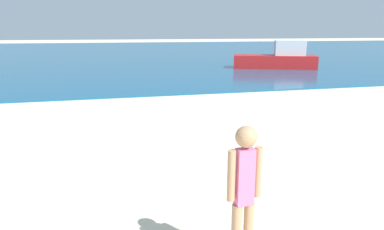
{
  "coord_description": "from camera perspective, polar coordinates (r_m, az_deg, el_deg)",
  "views": [
    {
      "loc": [
        -1.76,
        0.41,
        2.4
      ],
      "look_at": [
        -0.16,
        6.77,
        0.78
      ],
      "focal_mm": 32.06,
      "sensor_mm": 36.0,
      "label": 1
    }
  ],
  "objects": [
    {
      "name": "water",
      "position": [
        42.65,
        -11.92,
        10.38
      ],
      "size": [
        160.0,
        60.0,
        0.06
      ],
      "primitive_type": "cube",
      "color": "#14567F",
      "rests_on": "ground"
    },
    {
      "name": "person_standing",
      "position": [
        3.43,
        8.63,
        -12.63
      ],
      "size": [
        0.35,
        0.2,
        1.54
      ],
      "rotation": [
        0.0,
        0.0,
        0.08
      ],
      "color": "tan",
      "rests_on": "ground"
    },
    {
      "name": "boat_near",
      "position": [
        22.77,
        14.05,
        9.07
      ],
      "size": [
        5.35,
        3.43,
        1.74
      ],
      "rotation": [
        0.0,
        0.0,
        2.76
      ],
      "color": "red",
      "rests_on": "water"
    }
  ]
}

